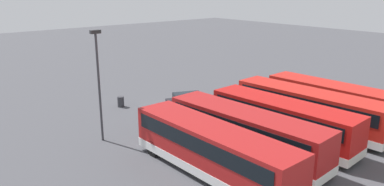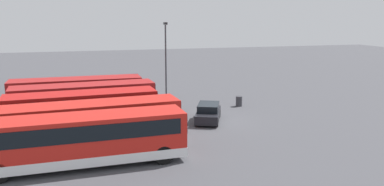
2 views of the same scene
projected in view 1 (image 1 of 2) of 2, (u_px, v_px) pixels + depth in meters
The scene contains 9 objects.
ground_plane at pixel (188, 107), 34.24m from camera, with size 140.00×140.00×0.00m, color #47474C.
bus_single_deck_near_end at pixel (336, 101), 30.52m from camera, with size 2.99×11.66×2.95m.
bus_single_deck_second at pixel (309, 108), 28.71m from camera, with size 3.34×12.09×2.95m.
bus_single_deck_third at pixel (282, 120), 26.16m from camera, with size 3.20×10.98×2.95m.
bus_single_deck_fourth at pixel (245, 132), 24.09m from camera, with size 3.27×11.58×2.95m.
bus_single_deck_fifth at pixel (212, 149), 21.52m from camera, with size 2.72×11.52×2.95m.
car_hatchback_silver at pixel (189, 101), 33.49m from camera, with size 4.46×3.27×1.43m.
lamp_post_tall at pixel (99, 78), 25.60m from camera, with size 0.70×0.30×7.82m.
waste_bin_yellow at pixel (121, 102), 34.17m from camera, with size 0.60×0.60×0.95m, color #333338.
Camera 1 is at (20.73, 25.13, 10.62)m, focal length 35.22 mm.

